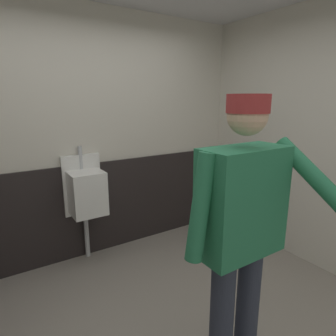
# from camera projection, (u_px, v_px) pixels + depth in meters

# --- Properties ---
(wall_back) EXTENTS (4.27, 0.12, 2.64)m
(wall_back) POSITION_uv_depth(u_px,v_px,m) (88.00, 137.00, 3.11)
(wall_back) COLOR beige
(wall_back) RESTS_ON ground_plane
(wall_right) EXTENTS (0.12, 3.71, 2.64)m
(wall_right) POSITION_uv_depth(u_px,v_px,m) (333.00, 141.00, 2.79)
(wall_right) COLOR beige
(wall_right) RESTS_ON ground_plane
(wainscot_band_back) EXTENTS (3.67, 0.03, 1.04)m
(wainscot_band_back) POSITION_uv_depth(u_px,v_px,m) (95.00, 208.00, 3.23)
(wainscot_band_back) COLOR black
(wainscot_band_back) RESTS_ON ground_plane
(urinal_solo) EXTENTS (0.40, 0.34, 1.24)m
(urinal_solo) POSITION_uv_depth(u_px,v_px,m) (86.00, 192.00, 2.99)
(urinal_solo) COLOR white
(urinal_solo) RESTS_ON ground_plane
(person) EXTENTS (0.72, 0.60, 1.74)m
(person) POSITION_uv_depth(u_px,v_px,m) (242.00, 225.00, 1.61)
(person) COLOR #2D3342
(person) RESTS_ON ground_plane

